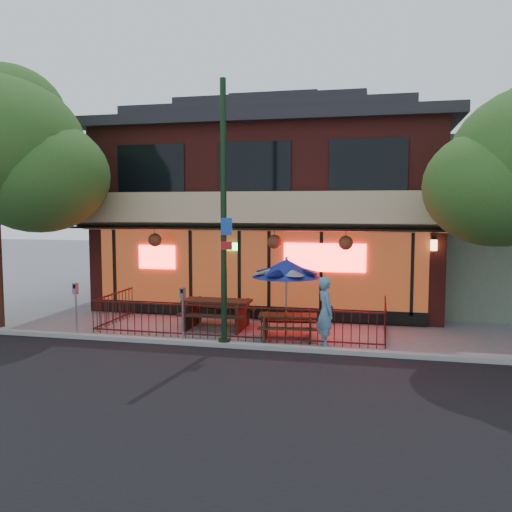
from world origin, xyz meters
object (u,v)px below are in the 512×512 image
(street_light, at_px, (224,228))
(pedestrian, at_px, (326,312))
(picnic_table_left, at_px, (217,310))
(patio_umbrella, at_px, (286,268))
(parking_meter_near, at_px, (183,306))
(picnic_table_right, at_px, (288,323))
(parking_meter_far, at_px, (76,301))

(street_light, distance_m, pedestrian, 3.48)
(picnic_table_left, height_order, pedestrian, pedestrian)
(picnic_table_left, relative_size, patio_umbrella, 0.91)
(parking_meter_near, bearing_deg, picnic_table_left, 79.52)
(pedestrian, bearing_deg, picnic_table_right, 35.65)
(street_light, height_order, picnic_table_left, street_light)
(pedestrian, bearing_deg, picnic_table_left, 42.79)
(patio_umbrella, bearing_deg, parking_meter_far, -164.22)
(picnic_table_right, relative_size, pedestrian, 0.94)
(parking_meter_far, bearing_deg, street_light, -0.03)
(picnic_table_right, bearing_deg, patio_umbrella, 105.10)
(street_light, height_order, parking_meter_near, street_light)
(street_light, height_order, pedestrian, street_light)
(picnic_table_left, relative_size, parking_meter_near, 1.35)
(patio_umbrella, bearing_deg, picnic_table_left, 171.01)
(picnic_table_right, distance_m, parking_meter_far, 6.05)
(street_light, distance_m, picnic_table_right, 3.31)
(parking_meter_far, bearing_deg, pedestrian, 4.07)
(street_light, bearing_deg, parking_meter_far, 179.97)
(picnic_table_right, relative_size, patio_umbrella, 0.77)
(picnic_table_right, distance_m, patio_umbrella, 1.57)
(street_light, bearing_deg, picnic_table_left, 112.02)
(picnic_table_left, distance_m, parking_meter_far, 4.12)
(picnic_table_right, height_order, pedestrian, pedestrian)
(picnic_table_right, height_order, patio_umbrella, patio_umbrella)
(picnic_table_left, relative_size, parking_meter_far, 1.33)
(picnic_table_left, xyz_separation_m, pedestrian, (3.44, -1.48, 0.36))
(street_light, relative_size, patio_umbrella, 3.07)
(street_light, height_order, patio_umbrella, street_light)
(picnic_table_left, distance_m, parking_meter_near, 2.07)
(street_light, xyz_separation_m, patio_umbrella, (1.40, 1.64, -1.20))
(parking_meter_far, bearing_deg, parking_meter_near, 0.00)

